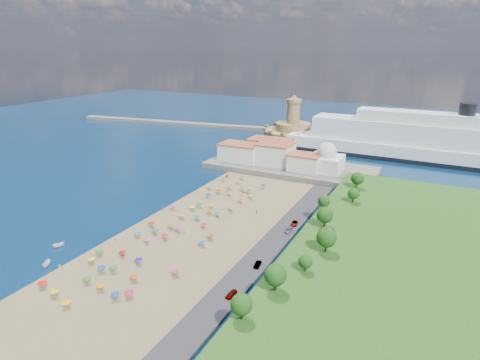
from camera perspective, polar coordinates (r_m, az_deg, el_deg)
The scene contains 13 objects.
ground at distance 161.04m, azimuth -5.32°, elevation -5.05°, with size 700.00×700.00×0.00m, color #071938.
terrace at distance 218.40m, azimuth 7.12°, elevation 1.77°, with size 90.00×36.00×3.00m, color #59544C.
jetty at distance 257.49m, azimuth 5.19°, elevation 4.40°, with size 18.00×70.00×2.40m, color #59544C.
breakwater at distance 341.68m, azimuth -7.44°, elevation 7.91°, with size 200.00×7.00×2.60m, color #59544C.
waterfront_buildings at distance 221.74m, azimuth 4.07°, elevation 3.85°, with size 57.00×29.00×11.00m.
domed_building at distance 208.90m, azimuth 12.17°, elevation 2.84°, with size 16.00×16.00×15.00m.
fortress at distance 283.65m, azimuth 7.51°, elevation 6.79°, with size 40.00×40.00×32.40m.
cruise_ship at distance 256.15m, azimuth 24.29°, elevation 4.80°, with size 158.01×25.26×34.48m.
beach_parasols at distance 152.31m, azimuth -7.93°, elevation -5.72°, with size 32.75×114.63×2.20m.
beachgoers at distance 162.83m, azimuth -6.32°, elevation -4.37°, with size 36.67×100.32×1.88m.
moored_boats at distance 143.05m, azimuth -25.21°, elevation -9.77°, with size 10.30×14.73×1.71m.
parked_cars at distance 136.06m, azimuth 5.07°, elevation -9.11°, with size 2.76×54.89×1.40m.
hillside_trees at distance 130.82m, azimuth 11.38°, elevation -6.33°, with size 14.71×105.54×7.68m.
Camera 1 is at (79.53, -124.10, 64.86)m, focal length 30.00 mm.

